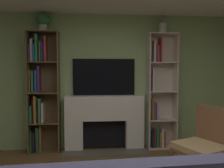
{
  "coord_description": "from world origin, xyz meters",
  "views": [
    {
      "loc": [
        -0.32,
        -2.12,
        1.55
      ],
      "look_at": [
        0.0,
        1.04,
        1.35
      ],
      "focal_mm": 39.01,
      "sensor_mm": 36.0,
      "label": 1
    }
  ],
  "objects": [
    {
      "name": "wall_back_accent",
      "position": [
        0.0,
        2.64,
        1.3
      ],
      "size": [
        5.19,
        0.06,
        2.6
      ],
      "primitive_type": "cube",
      "color": "#97B776",
      "rests_on": "ground_plane"
    },
    {
      "name": "armchair",
      "position": [
        1.28,
        1.0,
        0.55
      ],
      "size": [
        0.77,
        0.79,
        1.03
      ],
      "color": "brown",
      "rests_on": "ground_plane"
    },
    {
      "name": "bookshelf_left",
      "position": [
        -1.19,
        2.48,
        1.11
      ],
      "size": [
        0.56,
        0.33,
        2.23
      ],
      "color": "brown",
      "rests_on": "ground_plane"
    },
    {
      "name": "tv",
      "position": [
        0.0,
        2.58,
        1.4
      ],
      "size": [
        1.19,
        0.06,
        0.7
      ],
      "primitive_type": "cube",
      "color": "black",
      "rests_on": "fireplace"
    },
    {
      "name": "bookshelf_right",
      "position": [
        1.06,
        2.5,
        1.06
      ],
      "size": [
        0.56,
        0.3,
        2.23
      ],
      "color": "beige",
      "rests_on": "ground_plane"
    },
    {
      "name": "vase_with_flowers",
      "position": [
        1.12,
        2.46,
        2.35
      ],
      "size": [
        0.15,
        0.15,
        0.35
      ],
      "color": "beige",
      "rests_on": "bookshelf_right"
    },
    {
      "name": "potted_plant",
      "position": [
        -1.12,
        2.46,
        2.43
      ],
      "size": [
        0.24,
        0.24,
        0.34
      ],
      "color": "beige",
      "rests_on": "bookshelf_left"
    },
    {
      "name": "fireplace",
      "position": [
        0.0,
        2.48,
        0.56
      ],
      "size": [
        1.6,
        0.55,
        1.04
      ],
      "color": "white",
      "rests_on": "ground_plane"
    }
  ]
}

